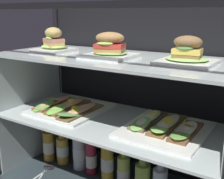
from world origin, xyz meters
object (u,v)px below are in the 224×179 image
juice_bottle_front_second (49,145)px  juice_bottle_near_post (142,179)px  open_sandwich_tray_left_of_center (68,108)px  juice_bottle_front_middle (124,171)px  open_sandwich_tray_right_of_center (165,127)px  juice_bottle_back_center (63,149)px  juice_bottle_back_right (91,157)px  juice_bottle_front_right_end (107,162)px  plated_roll_sandwich_left_of_center (54,42)px  plated_roll_sandwich_far_left (110,48)px  plated_roll_sandwich_far_right (187,55)px  juice_bottle_tucked_behind (79,151)px  kitchen_scissors (47,169)px

juice_bottle_front_second → juice_bottle_near_post: size_ratio=1.14×
open_sandwich_tray_left_of_center → juice_bottle_front_middle: 0.43m
open_sandwich_tray_right_of_center → juice_bottle_back_center: (-0.62, 0.02, -0.28)m
juice_bottle_back_right → juice_bottle_front_middle: size_ratio=1.19×
open_sandwich_tray_right_of_center → juice_bottle_front_right_end: open_sandwich_tray_right_of_center is taller
juice_bottle_back_center → juice_bottle_front_right_end: bearing=-1.7°
plated_roll_sandwich_left_of_center → juice_bottle_near_post: (0.50, 0.02, -0.61)m
juice_bottle_back_right → juice_bottle_near_post: juice_bottle_back_right is taller
plated_roll_sandwich_left_of_center → juice_bottle_front_right_end: size_ratio=0.71×
open_sandwich_tray_right_of_center → plated_roll_sandwich_far_left: bearing=-168.5°
open_sandwich_tray_right_of_center → juice_bottle_near_post: (-0.10, -0.01, -0.28)m
open_sandwich_tray_left_of_center → juice_bottle_near_post: (0.43, 0.02, -0.28)m
plated_roll_sandwich_left_of_center → juice_bottle_front_second: (-0.11, 0.03, -0.60)m
open_sandwich_tray_left_of_center → juice_bottle_back_right: (0.11, 0.05, -0.27)m
plated_roll_sandwich_far_right → open_sandwich_tray_right_of_center: 0.33m
juice_bottle_back_center → juice_bottle_tucked_behind: (0.12, 0.01, 0.02)m
plated_roll_sandwich_left_of_center → plated_roll_sandwich_far_right: plated_roll_sandwich_left_of_center is taller
open_sandwich_tray_left_of_center → juice_bottle_back_right: 0.29m
plated_roll_sandwich_far_left → juice_bottle_back_right: bearing=157.2°
plated_roll_sandwich_far_right → juice_bottle_front_second: bearing=177.9°
juice_bottle_front_middle → juice_bottle_near_post: (0.12, -0.02, 0.00)m
kitchen_scissors → plated_roll_sandwich_far_left: bearing=6.0°
plated_roll_sandwich_far_left → plated_roll_sandwich_far_right: plated_roll_sandwich_far_left is taller
juice_bottle_back_center → juice_bottle_front_right_end: size_ratio=0.82×
open_sandwich_tray_right_of_center → kitchen_scissors: bearing=-171.8°
plated_roll_sandwich_left_of_center → juice_bottle_back_right: (0.18, 0.05, -0.60)m
plated_roll_sandwich_far_right → juice_bottle_front_right_end: (-0.39, 0.03, -0.58)m
plated_roll_sandwich_left_of_center → open_sandwich_tray_right_of_center: size_ratio=0.47×
juice_bottle_tucked_behind → juice_bottle_near_post: (0.40, -0.03, -0.02)m
open_sandwich_tray_right_of_center → juice_bottle_front_right_end: 0.40m
plated_roll_sandwich_left_of_center → juice_bottle_tucked_behind: size_ratio=0.74×
open_sandwich_tray_right_of_center → juice_bottle_front_middle: open_sandwich_tray_right_of_center is taller
juice_bottle_front_second → juice_bottle_back_center: bearing=9.0°
plated_roll_sandwich_far_right → kitchen_scissors: size_ratio=1.24×
plated_roll_sandwich_left_of_center → open_sandwich_tray_right_of_center: 0.69m
juice_bottle_back_right → juice_bottle_front_right_end: (0.11, -0.01, 0.01)m
juice_bottle_tucked_behind → kitchen_scissors: bearing=-140.8°
plated_roll_sandwich_left_of_center → juice_bottle_front_middle: size_ratio=0.88×
plated_roll_sandwich_left_of_center → kitchen_scissors: (-0.04, -0.06, -0.69)m
juice_bottle_front_second → juice_bottle_front_right_end: 0.41m
juice_bottle_back_right → juice_bottle_front_right_end: size_ratio=0.96×
juice_bottle_near_post → plated_roll_sandwich_far_left: bearing=-164.6°
juice_bottle_back_right → kitchen_scissors: size_ratio=1.43×
juice_bottle_near_post → kitchen_scissors: juice_bottle_near_post is taller
open_sandwich_tray_left_of_center → juice_bottle_tucked_behind: 0.27m
plated_roll_sandwich_far_right → juice_bottle_front_middle: size_ratio=1.04×
juice_bottle_back_right → kitchen_scissors: 0.26m
juice_bottle_front_right_end → open_sandwich_tray_left_of_center: bearing=-171.6°
juice_bottle_back_center → juice_bottle_near_post: 0.52m
plated_roll_sandwich_far_right → juice_bottle_tucked_behind: size_ratio=0.88×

